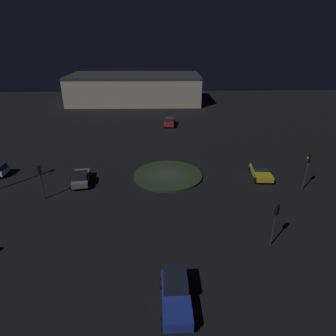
{
  "coord_description": "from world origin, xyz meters",
  "views": [
    {
      "loc": [
        1.08,
        30.86,
        15.43
      ],
      "look_at": [
        0.0,
        0.0,
        1.08
      ],
      "focal_mm": 30.59,
      "sensor_mm": 36.0,
      "label": 1
    }
  ],
  "objects": [
    {
      "name": "ground_plane",
      "position": [
        0.0,
        0.0,
        0.0
      ],
      "size": [
        116.03,
        116.03,
        0.0
      ],
      "primitive_type": "plane",
      "color": "black"
    },
    {
      "name": "store_building",
      "position": [
        6.78,
        -42.29,
        3.41
      ],
      "size": [
        31.89,
        14.74,
        6.82
      ],
      "rotation": [
        0.0,
        0.0,
        6.27
      ],
      "color": "#B7B299",
      "rests_on": "ground_plane"
    },
    {
      "name": "roundabout_island",
      "position": [
        0.0,
        0.0,
        0.13
      ],
      "size": [
        8.22,
        8.22,
        0.26
      ],
      "primitive_type": "cylinder",
      "color": "#263823",
      "rests_on": "ground_plane"
    },
    {
      "name": "car_grey",
      "position": [
        9.97,
        1.57,
        0.74
      ],
      "size": [
        2.46,
        4.23,
        1.44
      ],
      "rotation": [
        0.0,
        0.0,
        -1.42
      ],
      "color": "slate",
      "rests_on": "ground_plane"
    },
    {
      "name": "car_yellow",
      "position": [
        -11.01,
        0.68,
        0.75
      ],
      "size": [
        2.32,
        4.1,
        1.46
      ],
      "rotation": [
        0.0,
        0.0,
        1.51
      ],
      "color": "gold",
      "rests_on": "ground_plane"
    },
    {
      "name": "traffic_light_east",
      "position": [
        12.97,
        4.78,
        2.71
      ],
      "size": [
        0.39,
        0.36,
        3.79
      ],
      "rotation": [
        0.0,
        0.0,
        -2.79
      ],
      "color": "#2D2D2D",
      "rests_on": "ground_plane"
    },
    {
      "name": "car_blue",
      "position": [
        0.15,
        18.04,
        0.82
      ],
      "size": [
        1.97,
        4.13,
        1.57
      ],
      "rotation": [
        0.0,
        0.0,
        1.58
      ],
      "color": "#1E38A5",
      "rests_on": "ground_plane"
    },
    {
      "name": "traffic_light_west",
      "position": [
        -14.72,
        3.75,
        2.98
      ],
      "size": [
        0.38,
        0.35,
        4.2
      ],
      "rotation": [
        0.0,
        0.0,
        -0.25
      ],
      "color": "#2D2D2D",
      "rests_on": "ground_plane"
    },
    {
      "name": "traffic_light_northwest",
      "position": [
        -7.84,
        12.75,
        2.74
      ],
      "size": [
        0.37,
        0.4,
        3.83
      ],
      "rotation": [
        0.0,
        0.0,
        -1.02
      ],
      "color": "#2D2D2D",
      "rests_on": "ground_plane"
    },
    {
      "name": "car_red",
      "position": [
        -1.02,
        -21.29,
        0.76
      ],
      "size": [
        2.39,
        4.36,
        1.47
      ],
      "rotation": [
        0.0,
        0.0,
        1.46
      ],
      "color": "red",
      "rests_on": "ground_plane"
    }
  ]
}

